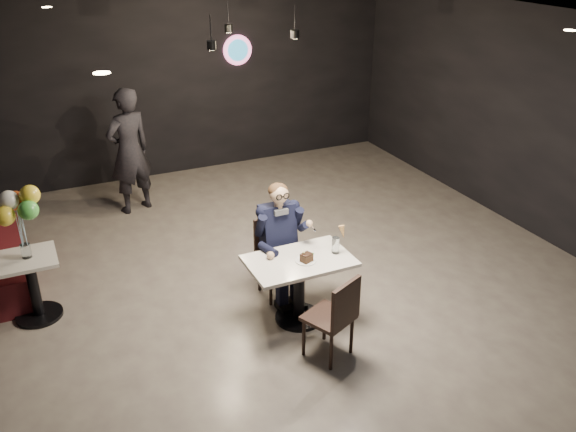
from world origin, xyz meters
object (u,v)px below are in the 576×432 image
main_table (299,290)px  side_table (34,289)px  balloon_vase (26,251)px  sundae_glass (336,245)px  passerby (129,151)px  chair_near (328,316)px  chair_far (278,260)px  seated_man (278,240)px

main_table → side_table: bearing=154.3°
side_table → balloon_vase: balloon_vase is taller
main_table → sundae_glass: (0.41, -0.03, 0.47)m
main_table → passerby: (-1.02, 3.60, 0.56)m
chair_near → passerby: (-1.02, 4.26, 0.47)m
chair_far → passerby: 3.25m
chair_far → seated_man: size_ratio=0.64×
chair_near → passerby: size_ratio=0.49×
chair_far → sundae_glass: (0.41, -0.58, 0.38)m
seated_man → balloon_vase: seated_man is taller
passerby → seated_man: bearing=88.4°
main_table → chair_near: chair_near is taller
chair_near → balloon_vase: 3.23m
seated_man → side_table: seated_man is taller
sundae_glass → passerby: size_ratio=0.10×
balloon_vase → passerby: bearing=56.3°
sundae_glass → balloon_vase: size_ratio=1.18×
main_table → balloon_vase: size_ratio=7.13×
chair_far → sundae_glass: sundae_glass is taller
chair_far → passerby: passerby is taller
main_table → sundae_glass: size_ratio=6.02×
chair_near → seated_man: seated_man is taller
side_table → passerby: passerby is taller
chair_far → sundae_glass: size_ratio=5.04×
seated_man → passerby: bearing=108.4°
main_table → chair_near: bearing=-90.0°
chair_far → passerby: (-1.02, 3.05, 0.47)m
sundae_glass → balloon_vase: (-3.00, 1.28, -0.01)m
sundae_glass → passerby: bearing=111.4°
side_table → balloon_vase: 0.47m
main_table → seated_man: seated_man is taller
chair_far → balloon_vase: (-2.59, 0.69, 0.37)m
side_table → passerby: bearing=56.3°
main_table → sundae_glass: 0.62m
main_table → chair_far: 0.56m
seated_man → balloon_vase: bearing=165.0°
side_table → passerby: (1.57, 2.36, 0.57)m
seated_man → side_table: 2.70m
balloon_vase → main_table: bearing=-25.7°
chair_far → side_table: 2.68m
main_table → balloon_vase: 2.90m
chair_near → seated_man: 1.24m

